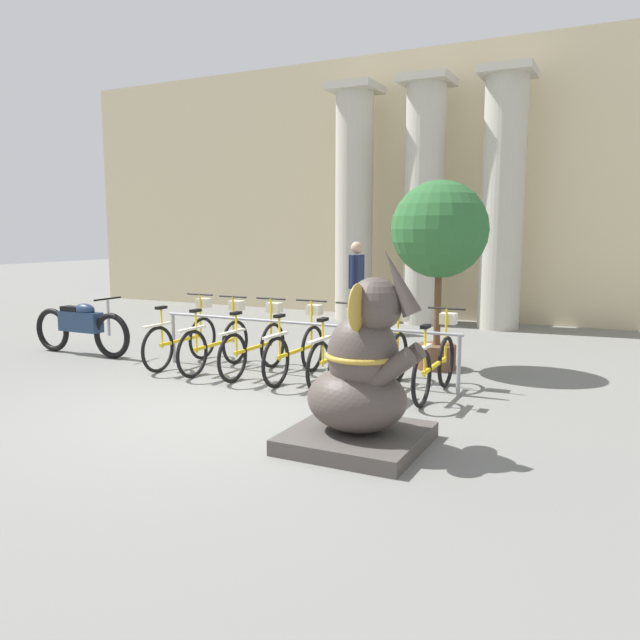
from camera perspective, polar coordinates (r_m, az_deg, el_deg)
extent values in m
plane|color=slate|center=(7.03, -9.74, -8.42)|extent=(60.00, 60.00, 0.00)
cube|color=#C6B78E|center=(14.61, 10.73, 11.95)|extent=(20.00, 0.20, 6.00)
cylinder|color=#BCB7A8|center=(14.19, 3.13, 10.18)|extent=(0.84, 0.84, 5.00)
cube|color=#BCB7A8|center=(14.52, 3.22, 20.40)|extent=(1.05, 1.05, 0.16)
cylinder|color=#BCB7A8|center=(13.63, 9.51, 10.16)|extent=(0.84, 0.84, 5.00)
cube|color=#BCB7A8|center=(13.97, 9.77, 20.80)|extent=(1.05, 1.05, 0.16)
cylinder|color=#BCB7A8|center=(13.24, 16.34, 10.01)|extent=(0.84, 0.84, 5.00)
cube|color=#BCB7A8|center=(13.59, 16.80, 20.94)|extent=(1.05, 1.05, 0.16)
cylinder|color=gray|center=(9.74, -13.24, -1.62)|extent=(0.05, 0.05, 0.75)
cylinder|color=gray|center=(7.75, 12.57, -4.08)|extent=(0.05, 0.05, 0.75)
cylinder|color=gray|center=(8.46, -1.86, -0.29)|extent=(4.47, 0.04, 0.04)
torus|color=black|center=(9.89, -10.69, -1.65)|extent=(0.05, 0.66, 0.66)
torus|color=black|center=(9.11, -14.61, -2.62)|extent=(0.05, 0.66, 0.66)
cube|color=yellow|center=(9.49, -12.58, -1.82)|extent=(0.04, 0.93, 0.04)
cube|color=silver|center=(9.05, -14.69, -0.46)|extent=(0.06, 0.55, 0.03)
cylinder|color=yellow|center=(9.13, -14.26, -0.78)|extent=(0.03, 0.03, 0.56)
cube|color=black|center=(9.09, -14.33, 1.10)|extent=(0.08, 0.18, 0.04)
cylinder|color=yellow|center=(9.81, -10.88, 0.30)|extent=(0.03, 0.03, 0.69)
cylinder|color=black|center=(9.77, -10.94, 2.31)|extent=(0.48, 0.03, 0.03)
cube|color=silver|center=(9.86, -10.56, 1.56)|extent=(0.20, 0.16, 0.14)
torus|color=black|center=(9.48, -7.76, -2.01)|extent=(0.05, 0.66, 0.66)
torus|color=black|center=(8.66, -11.60, -3.06)|extent=(0.05, 0.66, 0.66)
cube|color=yellow|center=(9.06, -9.60, -2.20)|extent=(0.04, 0.93, 0.04)
cube|color=silver|center=(8.60, -11.67, -0.79)|extent=(0.06, 0.55, 0.03)
cylinder|color=yellow|center=(8.69, -11.25, -1.13)|extent=(0.03, 0.03, 0.56)
cube|color=black|center=(8.65, -11.31, 0.85)|extent=(0.08, 0.18, 0.04)
cylinder|color=yellow|center=(9.39, -7.94, 0.03)|extent=(0.03, 0.03, 0.69)
cylinder|color=black|center=(9.35, -7.98, 2.13)|extent=(0.48, 0.03, 0.03)
cube|color=silver|center=(9.45, -7.62, 1.34)|extent=(0.20, 0.16, 0.14)
torus|color=black|center=(9.15, -4.35, -2.32)|extent=(0.05, 0.66, 0.66)
torus|color=black|center=(8.30, -8.00, -3.46)|extent=(0.05, 0.66, 0.66)
cube|color=yellow|center=(8.71, -6.09, -2.54)|extent=(0.04, 0.93, 0.04)
cube|color=silver|center=(8.24, -8.05, -1.10)|extent=(0.06, 0.55, 0.03)
cylinder|color=yellow|center=(8.33, -7.65, -1.44)|extent=(0.03, 0.03, 0.56)
cube|color=black|center=(8.29, -7.69, 0.62)|extent=(0.08, 0.18, 0.04)
cylinder|color=yellow|center=(9.06, -4.50, -0.21)|extent=(0.03, 0.03, 0.69)
cylinder|color=black|center=(9.02, -4.52, 1.96)|extent=(0.48, 0.03, 0.03)
cube|color=silver|center=(9.12, -4.19, 1.15)|extent=(0.20, 0.16, 0.14)
torus|color=black|center=(8.87, -0.67, -2.64)|extent=(0.05, 0.66, 0.66)
torus|color=black|center=(7.98, -4.06, -3.87)|extent=(0.05, 0.66, 0.66)
cube|color=yellow|center=(8.41, -2.28, -2.89)|extent=(0.04, 0.93, 0.04)
cube|color=silver|center=(7.92, -4.09, -1.41)|extent=(0.06, 0.55, 0.03)
cylinder|color=yellow|center=(8.01, -3.72, -1.76)|extent=(0.03, 0.03, 0.56)
cube|color=black|center=(7.97, -3.74, 0.38)|extent=(0.08, 0.18, 0.04)
cylinder|color=yellow|center=(8.77, -0.79, -0.46)|extent=(0.03, 0.03, 0.69)
cylinder|color=black|center=(8.73, -0.80, 1.78)|extent=(0.48, 0.03, 0.03)
cube|color=silver|center=(8.83, -0.50, 0.94)|extent=(0.20, 0.16, 0.14)
torus|color=black|center=(8.55, 3.02, -3.06)|extent=(0.05, 0.66, 0.66)
torus|color=black|center=(7.63, -0.08, -4.40)|extent=(0.05, 0.66, 0.66)
cube|color=yellow|center=(8.07, 1.56, -3.35)|extent=(0.04, 0.93, 0.04)
cube|color=silver|center=(7.56, -0.08, -1.84)|extent=(0.06, 0.55, 0.03)
cylinder|color=yellow|center=(7.66, 0.25, -2.20)|extent=(0.03, 0.03, 0.56)
cube|color=black|center=(7.61, 0.25, 0.04)|extent=(0.08, 0.18, 0.04)
cylinder|color=yellow|center=(8.45, 2.93, -0.80)|extent=(0.03, 0.03, 0.69)
cylinder|color=black|center=(8.40, 2.95, 1.53)|extent=(0.48, 0.03, 0.03)
cube|color=silver|center=(8.51, 3.21, 0.66)|extent=(0.20, 0.16, 0.14)
torus|color=black|center=(8.35, 7.19, -3.38)|extent=(0.05, 0.66, 0.66)
torus|color=black|center=(7.40, 4.53, -4.82)|extent=(0.05, 0.66, 0.66)
cube|color=yellow|center=(7.86, 5.95, -3.70)|extent=(0.04, 0.93, 0.04)
cube|color=silver|center=(7.34, 4.56, -2.18)|extent=(0.06, 0.55, 0.03)
cylinder|color=yellow|center=(7.44, 4.85, -2.54)|extent=(0.03, 0.03, 0.56)
cube|color=black|center=(7.39, 4.87, -0.24)|extent=(0.08, 0.18, 0.04)
cylinder|color=yellow|center=(8.25, 7.14, -1.07)|extent=(0.03, 0.03, 0.69)
cylinder|color=black|center=(8.20, 7.19, 1.31)|extent=(0.48, 0.03, 0.03)
cube|color=silver|center=(8.31, 7.40, 0.42)|extent=(0.20, 0.16, 0.14)
torus|color=black|center=(8.15, 11.44, -3.76)|extent=(0.05, 0.66, 0.66)
torus|color=black|center=(7.18, 9.28, -5.32)|extent=(0.05, 0.66, 0.66)
cube|color=yellow|center=(7.65, 10.44, -4.13)|extent=(0.04, 0.93, 0.04)
cube|color=silver|center=(7.11, 9.34, -2.59)|extent=(0.06, 0.55, 0.03)
cylinder|color=yellow|center=(7.21, 9.57, -2.97)|extent=(0.03, 0.03, 0.56)
cube|color=black|center=(7.16, 9.62, -0.59)|extent=(0.08, 0.18, 0.04)
cylinder|color=yellow|center=(8.04, 11.44, -1.41)|extent=(0.03, 0.03, 0.69)
cylinder|color=black|center=(8.00, 11.51, 1.04)|extent=(0.48, 0.03, 0.03)
cube|color=silver|center=(8.11, 11.66, 0.13)|extent=(0.20, 0.16, 0.14)
cube|color=#4C4742|center=(5.92, 3.36, -10.74)|extent=(1.22, 1.22, 0.15)
ellipsoid|color=#4C423D|center=(5.81, 3.39, -7.22)|extent=(0.94, 0.83, 0.61)
ellipsoid|color=#4C423D|center=(5.70, 3.94, -3.25)|extent=(0.66, 0.61, 0.77)
sphere|color=#4C423D|center=(5.58, 5.03, 1.38)|extent=(0.50, 0.50, 0.50)
ellipsoid|color=#B79333|center=(5.84, 5.32, 1.67)|extent=(0.08, 0.35, 0.42)
ellipsoid|color=#B79333|center=(5.38, 3.40, 1.15)|extent=(0.08, 0.35, 0.42)
cone|color=#4C423D|center=(5.49, 7.21, 3.47)|extent=(0.42, 0.18, 0.62)
cylinder|color=#4C423D|center=(5.74, 7.27, -4.07)|extent=(0.49, 0.17, 0.44)
cylinder|color=#4C423D|center=(5.48, 6.32, -4.63)|extent=(0.49, 0.17, 0.44)
torus|color=#B79333|center=(5.70, 3.94, -3.25)|extent=(0.69, 0.69, 0.05)
torus|color=black|center=(10.31, -18.51, -1.37)|extent=(0.72, 0.09, 0.72)
torus|color=black|center=(11.28, -23.26, -0.83)|extent=(0.72, 0.09, 0.72)
cube|color=navy|center=(10.76, -21.04, -0.14)|extent=(0.79, 0.22, 0.32)
ellipsoid|color=navy|center=(10.66, -20.73, 0.89)|extent=(0.40, 0.20, 0.20)
cube|color=black|center=(10.87, -21.73, 0.96)|extent=(0.36, 0.18, 0.08)
cylinder|color=#99999E|center=(10.31, -18.77, 0.19)|extent=(0.04, 0.04, 0.56)
cylinder|color=black|center=(10.27, -18.85, 1.85)|extent=(0.03, 0.55, 0.03)
cylinder|color=#28282D|center=(12.38, 3.49, 0.91)|extent=(0.11, 0.11, 0.88)
cylinder|color=#28282D|center=(12.23, 3.18, 0.83)|extent=(0.11, 0.11, 0.88)
cube|color=#1E284C|center=(12.23, 3.36, 4.43)|extent=(0.20, 0.32, 0.66)
sphere|color=tan|center=(12.21, 3.38, 6.62)|extent=(0.24, 0.24, 0.24)
cylinder|color=#1E284C|center=(12.41, 3.73, 4.63)|extent=(0.07, 0.07, 0.59)
cylinder|color=#1E284C|center=(12.05, 2.99, 4.53)|extent=(0.07, 0.07, 0.59)
cylinder|color=brown|center=(9.25, 10.58, -3.30)|extent=(0.57, 0.57, 0.35)
cylinder|color=brown|center=(9.13, 10.70, 1.20)|extent=(0.10, 0.10, 1.11)
sphere|color=#2D6633|center=(9.07, 10.88, 8.15)|extent=(1.38, 1.38, 1.38)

